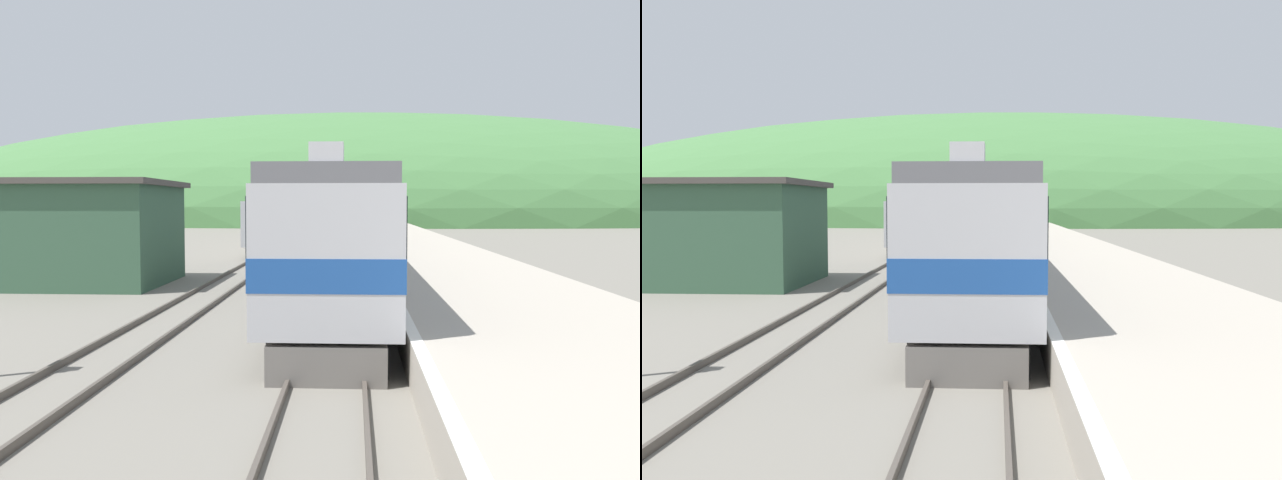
# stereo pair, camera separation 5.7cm
# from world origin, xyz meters

# --- Properties ---
(track_main) EXTENTS (1.52, 180.00, 0.16)m
(track_main) POSITION_xyz_m (0.00, 70.00, 0.08)
(track_main) COLOR #4C443D
(track_main) RESTS_ON ground
(track_siding) EXTENTS (1.52, 180.00, 0.16)m
(track_siding) POSITION_xyz_m (-4.92, 70.00, 0.08)
(track_siding) COLOR #4C443D
(track_siding) RESTS_ON ground
(platform) EXTENTS (6.36, 140.00, 0.90)m
(platform) POSITION_xyz_m (4.74, 50.00, 0.44)
(platform) COLOR #ADA393
(platform) RESTS_ON ground
(distant_hills) EXTENTS (206.61, 92.98, 44.21)m
(distant_hills) POSITION_xyz_m (0.00, 141.38, 0.00)
(distant_hills) COLOR #477A42
(distant_hills) RESTS_ON ground
(station_shed) EXTENTS (7.75, 6.73, 4.45)m
(station_shed) POSITION_xyz_m (-11.17, 33.10, 2.24)
(station_shed) COLOR #385B42
(station_shed) RESTS_ON ground
(express_train_lead_car) EXTENTS (2.98, 20.49, 4.57)m
(express_train_lead_car) POSITION_xyz_m (0.00, 28.32, 2.30)
(express_train_lead_car) COLOR black
(express_train_lead_car) RESTS_ON ground
(carriage_second) EXTENTS (2.97, 22.41, 4.21)m
(carriage_second) POSITION_xyz_m (0.00, 50.88, 2.29)
(carriage_second) COLOR black
(carriage_second) RESTS_ON ground
(carriage_third) EXTENTS (2.97, 22.41, 4.21)m
(carriage_third) POSITION_xyz_m (0.00, 74.17, 2.29)
(carriage_third) COLOR black
(carriage_third) RESTS_ON ground
(carriage_fourth) EXTENTS (2.97, 22.41, 4.21)m
(carriage_fourth) POSITION_xyz_m (0.00, 97.45, 2.29)
(carriage_fourth) COLOR black
(carriage_fourth) RESTS_ON ground
(siding_train) EXTENTS (2.90, 47.20, 3.63)m
(siding_train) POSITION_xyz_m (-4.92, 68.13, 1.87)
(siding_train) COLOR black
(siding_train) RESTS_ON ground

